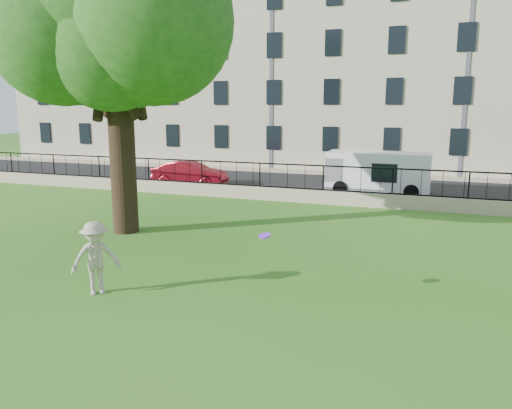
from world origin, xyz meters
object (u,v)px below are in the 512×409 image
at_px(man, 96,258).
at_px(red_sedan, 190,174).
at_px(tree, 113,9).
at_px(frisbee, 265,236).
at_px(white_van, 378,173).

relative_size(man, red_sedan, 0.42).
height_order(tree, red_sedan, tree).
bearing_deg(tree, frisbee, -32.74).
height_order(frisbee, red_sedan, frisbee).
distance_m(tree, man, 8.88).
xyz_separation_m(frisbee, white_van, (0.70, 15.05, -0.47)).
xyz_separation_m(frisbee, red_sedan, (-9.22, 14.05, -0.83)).
relative_size(tree, frisbee, 40.53).
bearing_deg(red_sedan, man, -164.71).
relative_size(frisbee, white_van, 0.05).
height_order(man, red_sedan, man).
bearing_deg(tree, white_van, 55.27).
bearing_deg(frisbee, red_sedan, 123.27).
xyz_separation_m(tree, red_sedan, (-2.49, 9.72, -6.70)).
distance_m(tree, red_sedan, 12.07).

